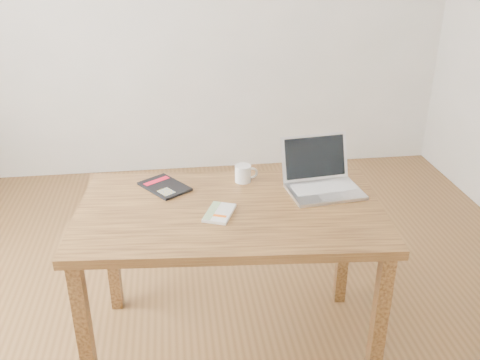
{
  "coord_description": "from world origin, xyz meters",
  "views": [
    {
      "loc": [
        -0.17,
        -2.12,
        1.83
      ],
      "look_at": [
        0.1,
        -0.07,
        0.85
      ],
      "focal_mm": 40.0,
      "sensor_mm": 36.0,
      "label": 1
    }
  ],
  "objects": [
    {
      "name": "room",
      "position": [
        -0.07,
        0.0,
        1.36
      ],
      "size": [
        4.04,
        4.04,
        2.7
      ],
      "color": "brown",
      "rests_on": "ground"
    },
    {
      "name": "laptop",
      "position": [
        0.49,
        0.01,
        0.8
      ],
      "size": [
        0.35,
        0.33,
        0.22
      ],
      "rotation": [
        0.0,
        0.0,
        0.11
      ],
      "color": "silver",
      "rests_on": "desk"
    },
    {
      "name": "coffee_mug",
      "position": [
        0.15,
        0.12,
        0.79
      ],
      "size": [
        0.11,
        0.08,
        0.08
      ],
      "rotation": [
        0.0,
        0.0,
        0.02
      ],
      "color": "white",
      "rests_on": "desk"
    },
    {
      "name": "white_guidebook",
      "position": [
        0.0,
        -0.18,
        0.76
      ],
      "size": [
        0.16,
        0.19,
        0.01
      ],
      "rotation": [
        0.0,
        0.0,
        -0.38
      ],
      "color": "silver",
      "rests_on": "desk"
    },
    {
      "name": "black_guidebook",
      "position": [
        -0.22,
        0.1,
        0.76
      ],
      "size": [
        0.25,
        0.27,
        0.01
      ],
      "rotation": [
        0.0,
        0.0,
        0.62
      ],
      "color": "black",
      "rests_on": "desk"
    },
    {
      "name": "desk",
      "position": [
        0.05,
        -0.13,
        0.66
      ],
      "size": [
        1.36,
        0.85,
        0.75
      ],
      "rotation": [
        0.0,
        0.0,
        -0.08
      ],
      "color": "#543619",
      "rests_on": "ground"
    }
  ]
}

